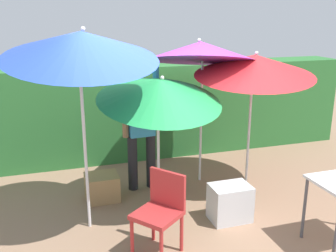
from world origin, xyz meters
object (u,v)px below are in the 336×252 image
person_vendor (141,127)px  umbrella_rainbow (160,91)px  umbrella_yellow (81,45)px  umbrella_navy (254,65)px  cooler_box (230,203)px  umbrella_orange (201,51)px  chair_plastic (161,208)px  crate_cardboard (102,187)px

person_vendor → umbrella_rainbow: bearing=-82.5°
umbrella_yellow → umbrella_navy: bearing=10.8°
umbrella_navy → cooler_box: bearing=-130.5°
umbrella_rainbow → umbrella_navy: bearing=9.9°
umbrella_yellow → umbrella_navy: umbrella_yellow is taller
umbrella_orange → person_vendor: bearing=-179.6°
person_vendor → cooler_box: person_vendor is taller
umbrella_rainbow → chair_plastic: 1.45m
umbrella_navy → chair_plastic: umbrella_navy is taller
chair_plastic → umbrella_rainbow: bearing=73.9°
chair_plastic → crate_cardboard: bearing=107.4°
umbrella_yellow → chair_plastic: (0.66, -0.74, -1.67)m
umbrella_orange → umbrella_yellow: (-1.74, -0.88, 0.19)m
umbrella_orange → umbrella_rainbow: bearing=-139.9°
umbrella_navy → crate_cardboard: (-2.14, 0.22, -1.63)m
chair_plastic → umbrella_navy: bearing=34.9°
chair_plastic → cooler_box: 1.11m
umbrella_navy → crate_cardboard: 2.70m
umbrella_orange → umbrella_navy: 0.78m
cooler_box → umbrella_yellow: bearing=167.7°
chair_plastic → cooler_box: chair_plastic is taller
umbrella_orange → umbrella_yellow: size_ratio=0.93×
person_vendor → cooler_box: (0.82, -1.24, -0.70)m
umbrella_rainbow → person_vendor: 0.94m
umbrella_navy → person_vendor: bearing=164.5°
umbrella_yellow → person_vendor: bearing=45.9°
umbrella_orange → cooler_box: (-0.07, -1.24, -1.75)m
umbrella_rainbow → umbrella_yellow: bearing=-167.9°
crate_cardboard → umbrella_rainbow: bearing=-33.6°
person_vendor → chair_plastic: person_vendor is taller
person_vendor → chair_plastic: (-0.18, -1.61, -0.42)m
umbrella_rainbow → crate_cardboard: bearing=146.4°
umbrella_orange → person_vendor: umbrella_orange is taller
umbrella_orange → chair_plastic: bearing=-123.7°
umbrella_rainbow → umbrella_navy: 1.47m
umbrella_orange → umbrella_navy: bearing=-34.4°
umbrella_yellow → cooler_box: umbrella_yellow is taller
umbrella_yellow → person_vendor: (0.84, 0.87, -1.24)m
umbrella_rainbow → umbrella_yellow: 1.12m
umbrella_orange → umbrella_yellow: bearing=-153.2°
person_vendor → cooler_box: bearing=-56.3°
umbrella_rainbow → umbrella_orange: (0.80, 0.68, 0.39)m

